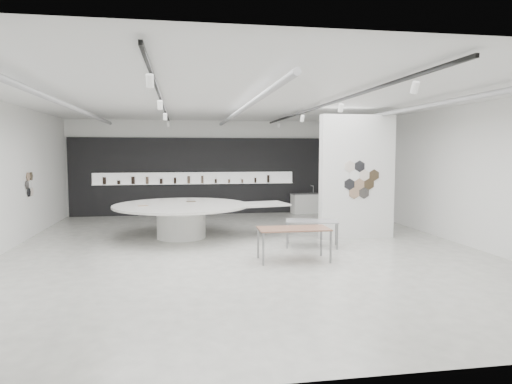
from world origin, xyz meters
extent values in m
cube|color=beige|center=(0.00, 0.00, -0.01)|extent=(12.00, 14.00, 0.01)
cube|color=silver|center=(0.00, 0.00, 3.80)|extent=(12.00, 14.00, 0.01)
cube|color=white|center=(0.00, 7.00, 1.90)|extent=(12.00, 0.01, 3.80)
cube|color=white|center=(0.00, -7.00, 1.90)|extent=(12.00, 0.01, 3.80)
cube|color=white|center=(6.00, 0.00, 1.90)|extent=(0.01, 14.00, 3.80)
cylinder|color=#939396|center=(-4.20, 0.50, 3.62)|extent=(0.12, 12.00, 0.12)
cylinder|color=#939396|center=(0.00, 0.50, 3.62)|extent=(0.12, 12.00, 0.12)
cylinder|color=#939396|center=(4.20, 0.50, 3.62)|extent=(0.12, 12.00, 0.12)
cube|color=black|center=(-2.00, 0.00, 3.70)|extent=(0.05, 13.00, 0.06)
cylinder|color=white|center=(-2.00, -5.00, 3.52)|extent=(0.11, 0.18, 0.21)
cylinder|color=white|center=(-2.00, -1.70, 3.52)|extent=(0.11, 0.18, 0.21)
cylinder|color=white|center=(-2.00, 1.60, 3.52)|extent=(0.11, 0.18, 0.21)
cylinder|color=white|center=(-2.00, 4.90, 3.52)|extent=(0.11, 0.18, 0.21)
cube|color=black|center=(2.00, 0.00, 3.70)|extent=(0.05, 13.00, 0.06)
cylinder|color=white|center=(2.00, -5.00, 3.52)|extent=(0.11, 0.18, 0.21)
cylinder|color=white|center=(2.00, -1.70, 3.52)|extent=(0.11, 0.18, 0.21)
cylinder|color=white|center=(2.00, 1.60, 3.52)|extent=(0.11, 0.18, 0.21)
cylinder|color=white|center=(2.00, 4.90, 3.52)|extent=(0.11, 0.18, 0.21)
cylinder|color=black|center=(-5.97, 2.50, 1.35)|extent=(0.03, 0.28, 0.28)
cylinder|color=beige|center=(-5.97, 2.76, 1.35)|extent=(0.03, 0.28, 0.28)
cylinder|color=white|center=(-5.97, 2.63, 1.58)|extent=(0.03, 0.28, 0.28)
cylinder|color=black|center=(-5.97, 2.37, 1.58)|extent=(0.03, 0.28, 0.28)
cylinder|color=#99795E|center=(-5.97, 2.50, 1.81)|extent=(0.03, 0.28, 0.28)
cylinder|color=#403320|center=(-5.97, 2.76, 1.81)|extent=(0.03, 0.28, 0.28)
cube|color=black|center=(0.00, 6.94, 1.55)|extent=(11.80, 0.10, 3.10)
cube|color=white|center=(-1.00, 6.87, 1.48)|extent=(8.00, 0.06, 0.46)
cube|color=white|center=(-1.00, 6.81, 1.25)|extent=(8.00, 0.18, 0.02)
cylinder|color=black|center=(-4.53, 6.81, 1.41)|extent=(0.13, 0.13, 0.29)
cylinder|color=black|center=(-3.99, 6.81, 1.34)|extent=(0.13, 0.13, 0.15)
cylinder|color=black|center=(-3.44, 6.81, 1.42)|extent=(0.14, 0.14, 0.30)
cylinder|color=brown|center=(-2.90, 6.81, 1.41)|extent=(0.12, 0.12, 0.29)
cylinder|color=black|center=(-2.36, 6.81, 1.37)|extent=(0.12, 0.12, 0.21)
cylinder|color=black|center=(-1.81, 6.81, 1.39)|extent=(0.10, 0.10, 0.25)
cylinder|color=brown|center=(-1.27, 6.81, 1.42)|extent=(0.12, 0.12, 0.30)
cylinder|color=brown|center=(-0.73, 6.81, 1.42)|extent=(0.10, 0.10, 0.31)
cylinder|color=black|center=(-0.19, 6.81, 1.35)|extent=(0.09, 0.09, 0.17)
cylinder|color=brown|center=(0.36, 6.81, 1.35)|extent=(0.10, 0.10, 0.16)
cylinder|color=brown|center=(0.90, 6.81, 1.34)|extent=(0.09, 0.09, 0.15)
cylinder|color=black|center=(1.44, 6.81, 1.37)|extent=(0.09, 0.09, 0.21)
cylinder|color=black|center=(1.99, 6.81, 1.42)|extent=(0.11, 0.11, 0.31)
cube|color=white|center=(3.50, 1.00, 1.80)|extent=(2.20, 0.35, 3.60)
cylinder|color=#99795E|center=(3.50, 0.81, 1.60)|extent=(0.34, 0.03, 0.34)
cylinder|color=#403320|center=(3.80, 0.81, 1.60)|extent=(0.34, 0.03, 0.34)
cylinder|color=black|center=(3.20, 0.81, 1.60)|extent=(0.34, 0.03, 0.34)
cylinder|color=beige|center=(3.65, 0.81, 1.86)|extent=(0.34, 0.03, 0.34)
cylinder|color=white|center=(3.35, 0.81, 1.86)|extent=(0.34, 0.03, 0.34)
cylinder|color=black|center=(3.65, 0.81, 1.34)|extent=(0.34, 0.03, 0.34)
cylinder|color=#99795E|center=(3.35, 0.81, 1.34)|extent=(0.34, 0.03, 0.34)
cylinder|color=#403320|center=(3.95, 0.81, 1.86)|extent=(0.34, 0.03, 0.34)
cylinder|color=black|center=(3.50, 0.81, 2.12)|extent=(0.34, 0.03, 0.34)
cylinder|color=beige|center=(3.20, 0.81, 2.12)|extent=(0.34, 0.03, 0.34)
cylinder|color=white|center=(-1.59, 1.82, 0.47)|extent=(1.67, 1.67, 0.93)
cylinder|color=silver|center=(-1.59, 1.82, 0.96)|extent=(4.62, 4.62, 0.07)
cube|color=silver|center=(0.66, 1.70, 0.97)|extent=(1.93, 1.41, 0.06)
cube|color=#99795E|center=(-2.67, 1.61, 1.00)|extent=(0.31, 0.25, 0.01)
cube|color=#403320|center=(-1.29, 2.55, 1.00)|extent=(0.31, 0.25, 0.01)
cube|color=brown|center=(0.98, -1.48, 0.75)|extent=(1.65, 0.84, 0.03)
cube|color=slate|center=(0.20, -1.84, 0.37)|extent=(0.04, 0.04, 0.74)
cube|color=slate|center=(0.21, -1.10, 0.37)|extent=(0.04, 0.04, 0.74)
cube|color=slate|center=(1.75, -1.86, 0.37)|extent=(0.04, 0.04, 0.74)
cube|color=slate|center=(1.76, -1.12, 0.37)|extent=(0.04, 0.04, 0.74)
cube|color=gray|center=(1.85, -0.04, 0.69)|extent=(1.51, 1.03, 0.03)
cube|color=slate|center=(1.14, -0.16, 0.34)|extent=(0.05, 0.05, 0.68)
cube|color=slate|center=(1.31, 0.43, 0.34)|extent=(0.05, 0.05, 0.68)
cube|color=slate|center=(2.39, -0.50, 0.34)|extent=(0.05, 0.05, 0.68)
cube|color=slate|center=(2.55, 0.08, 0.34)|extent=(0.05, 0.05, 0.68)
cube|color=white|center=(3.63, 6.52, 0.39)|extent=(1.45, 0.68, 0.79)
cube|color=gray|center=(3.63, 6.52, 0.80)|extent=(1.49, 0.72, 0.03)
cylinder|color=silver|center=(3.88, 6.68, 0.97)|extent=(0.02, 0.02, 0.32)
cylinder|color=silver|center=(3.81, 6.68, 1.12)|extent=(0.14, 0.04, 0.02)
camera|label=1|loc=(-1.59, -11.65, 2.52)|focal=32.00mm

